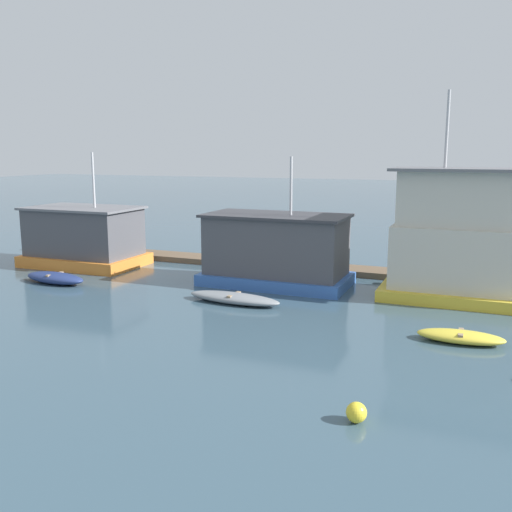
# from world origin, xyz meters

# --- Properties ---
(ground_plane) EXTENTS (200.00, 200.00, 0.00)m
(ground_plane) POSITION_xyz_m (0.00, 0.00, 0.00)
(ground_plane) COLOR #385160
(dock_walkway) EXTENTS (33.80, 1.72, 0.30)m
(dock_walkway) POSITION_xyz_m (0.00, 3.30, 0.15)
(dock_walkway) COLOR brown
(dock_walkway) RESTS_ON ground_plane
(houseboat_orange) EXTENTS (6.11, 3.86, 6.00)m
(houseboat_orange) POSITION_xyz_m (-10.35, 0.04, 1.52)
(houseboat_orange) COLOR orange
(houseboat_orange) RESTS_ON ground_plane
(houseboat_blue) EXTENTS (6.68, 3.51, 5.83)m
(houseboat_blue) POSITION_xyz_m (0.71, -0.30, 1.58)
(houseboat_blue) COLOR #3866B7
(houseboat_blue) RESTS_ON ground_plane
(houseboat_yellow) EXTENTS (6.52, 3.67, 8.45)m
(houseboat_yellow) POSITION_xyz_m (8.79, 0.06, 2.49)
(houseboat_yellow) COLOR gold
(houseboat_yellow) RESTS_ON ground_plane
(dinghy_navy) EXTENTS (3.39, 1.42, 0.51)m
(dinghy_navy) POSITION_xyz_m (-8.88, -3.99, 0.26)
(dinghy_navy) COLOR navy
(dinghy_navy) RESTS_ON ground_plane
(dinghy_grey) EXTENTS (4.09, 1.39, 0.41)m
(dinghy_grey) POSITION_xyz_m (0.28, -4.05, 0.21)
(dinghy_grey) COLOR gray
(dinghy_grey) RESTS_ON ground_plane
(dinghy_yellow) EXTENTS (2.73, 1.07, 0.39)m
(dinghy_yellow) POSITION_xyz_m (9.01, -5.73, 0.20)
(dinghy_yellow) COLOR yellow
(dinghy_yellow) RESTS_ON ground_plane
(mooring_post_far_right) EXTENTS (0.21, 0.21, 1.75)m
(mooring_post_far_right) POSITION_xyz_m (-11.41, 2.20, 0.88)
(mooring_post_far_right) COLOR #846B4C
(mooring_post_far_right) RESTS_ON ground_plane
(mooring_post_near_left) EXTENTS (0.25, 0.25, 1.57)m
(mooring_post_near_left) POSITION_xyz_m (0.08, 2.20, 0.79)
(mooring_post_near_left) COLOR brown
(mooring_post_near_left) RESTS_ON ground_plane
(mooring_post_near_right) EXTENTS (0.21, 0.21, 2.08)m
(mooring_post_near_right) POSITION_xyz_m (10.36, 2.20, 1.04)
(mooring_post_near_right) COLOR brown
(mooring_post_near_right) RESTS_ON ground_plane
(buoy_yellow) EXTENTS (0.48, 0.48, 0.48)m
(buoy_yellow) POSITION_xyz_m (7.09, -12.42, 0.24)
(buoy_yellow) COLOR yellow
(buoy_yellow) RESTS_ON ground_plane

